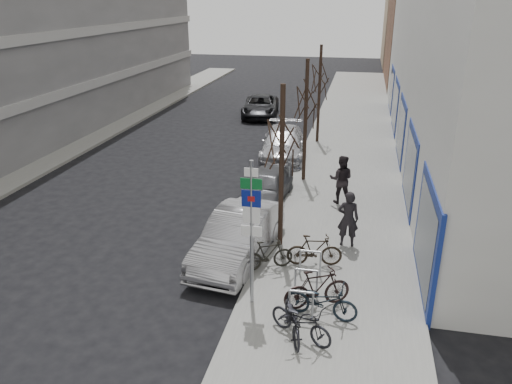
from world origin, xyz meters
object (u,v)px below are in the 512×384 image
at_px(highway_sign_pole, 252,225).
at_px(bike_mid_curb, 322,298).
at_px(parked_car_front, 238,236).
at_px(bike_far_curb, 301,318).
at_px(parked_car_mid, 267,186).
at_px(meter_mid, 289,173).
at_px(bike_near_right, 317,288).
at_px(tree_mid, 307,92).
at_px(meter_back, 305,139).
at_px(tree_far, 320,71).
at_px(parked_car_back, 283,144).
at_px(pedestrian_far, 341,179).
at_px(bike_near_left, 293,316).
at_px(bike_mid_inner, 268,254).
at_px(lane_car, 260,106).
at_px(pedestrian_near, 348,219).
at_px(bike_rack, 306,279).
at_px(tree_near, 282,130).
at_px(meter_front, 264,228).

height_order(highway_sign_pole, bike_mid_curb, highway_sign_pole).
bearing_deg(bike_mid_curb, parked_car_front, 53.10).
distance_m(bike_far_curb, parked_car_mid, 9.00).
height_order(meter_mid, bike_near_right, meter_mid).
distance_m(tree_mid, meter_back, 5.13).
bearing_deg(meter_back, bike_mid_curb, -81.44).
relative_size(highway_sign_pole, bike_mid_curb, 2.22).
distance_m(highway_sign_pole, tree_far, 16.59).
xyz_separation_m(bike_far_curb, parked_car_back, (-2.79, 14.64, 0.08)).
xyz_separation_m(bike_far_curb, pedestrian_far, (0.47, 8.85, 0.45)).
bearing_deg(tree_mid, bike_near_left, -84.46).
height_order(tree_mid, tree_far, same).
bearing_deg(parked_car_mid, meter_mid, 59.18).
height_order(bike_mid_inner, lane_car, lane_car).
distance_m(highway_sign_pole, pedestrian_near, 4.77).
relative_size(tree_far, bike_mid_inner, 3.41).
distance_m(bike_rack, bike_near_right, 0.59).
bearing_deg(tree_far, bike_rack, -85.68).
distance_m(meter_back, parked_car_front, 11.53).
bearing_deg(tree_near, lane_car, 103.43).
height_order(tree_near, pedestrian_far, tree_near).
relative_size(tree_near, parked_car_mid, 1.36).
height_order(bike_near_right, bike_far_curb, bike_near_right).
bearing_deg(highway_sign_pole, pedestrian_near, 58.57).
xyz_separation_m(bike_rack, tree_near, (-1.20, 2.90, 3.44)).
bearing_deg(lane_car, parked_car_back, -78.53).
relative_size(bike_mid_inner, parked_car_back, 0.30).
xyz_separation_m(meter_front, bike_mid_curb, (2.15, -3.32, -0.19)).
relative_size(parked_car_front, parked_car_back, 0.91).
distance_m(bike_mid_inner, parked_car_front, 1.31).
xyz_separation_m(bike_near_left, lane_car, (-5.67, 23.90, 0.02)).
distance_m(bike_near_left, bike_mid_curb, 1.08).
bearing_deg(meter_mid, lane_car, 106.23).
bearing_deg(tree_mid, tree_far, 90.00).
bearing_deg(lane_car, bike_mid_curb, -81.60).
height_order(bike_rack, pedestrian_near, pedestrian_near).
distance_m(meter_back, bike_near_right, 14.02).
bearing_deg(tree_near, parked_car_front, -140.19).
height_order(bike_near_right, parked_car_back, parked_car_back).
relative_size(highway_sign_pole, parked_car_front, 0.86).
height_order(meter_back, lane_car, lane_car).
xyz_separation_m(bike_rack, tree_far, (-1.20, 15.90, 3.44)).
relative_size(meter_mid, bike_mid_curb, 0.67).
bearing_deg(parked_car_back, bike_mid_inner, -88.82).
height_order(tree_near, bike_near_left, tree_near).
xyz_separation_m(tree_mid, lane_car, (-4.58, 12.69, -3.39)).
bearing_deg(bike_near_right, parked_car_back, -13.99).
xyz_separation_m(bike_mid_curb, parked_car_mid, (-2.90, 7.72, -0.04)).
bearing_deg(lane_car, meter_front, -85.03).
bearing_deg(pedestrian_near, meter_front, 17.64).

